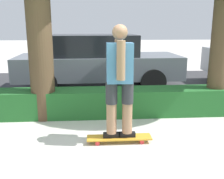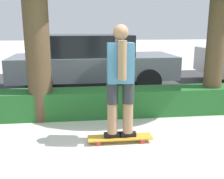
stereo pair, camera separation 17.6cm
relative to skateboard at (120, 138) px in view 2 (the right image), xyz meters
The scene contains 6 objects.
ground_plane 0.34m from the skateboard, 117.06° to the right, with size 60.00×60.00×0.00m, color beige.
street_asphalt 3.90m from the skateboard, 92.24° to the left, with size 18.14×5.00×0.01m.
hedge_row 1.32m from the skateboard, 96.69° to the left, with size 18.14×0.60×0.54m.
skateboard is the anchor object (origin of this frame).
skater_person 0.93m from the skateboard, 63.43° to the right, with size 0.50×0.44×1.71m.
parked_car_middle 3.75m from the skateboard, 94.16° to the left, with size 4.58×1.85×1.53m.
Camera 2 is at (-0.40, -3.46, 1.77)m, focal length 42.00 mm.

